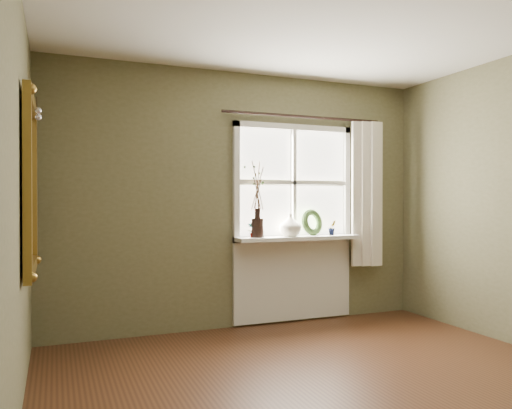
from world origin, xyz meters
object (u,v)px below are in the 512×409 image
Objects in this scene: dark_jug at (257,228)px; cream_vase at (290,225)px; wreath at (312,225)px; gilt_mirror at (30,185)px.

dark_jug is 0.83× the size of cream_vase.
dark_jug is 0.65m from wreath.
dark_jug is 0.68× the size of wreath.
dark_jug is 0.37m from cream_vase.
cream_vase is at bearing 169.91° from wreath.
cream_vase is 0.82× the size of wreath.
cream_vase is 0.28m from wreath.
gilt_mirror reaches higher than wreath.
cream_vase is 0.19× the size of gilt_mirror.
dark_jug is at bearing 23.70° from gilt_mirror.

